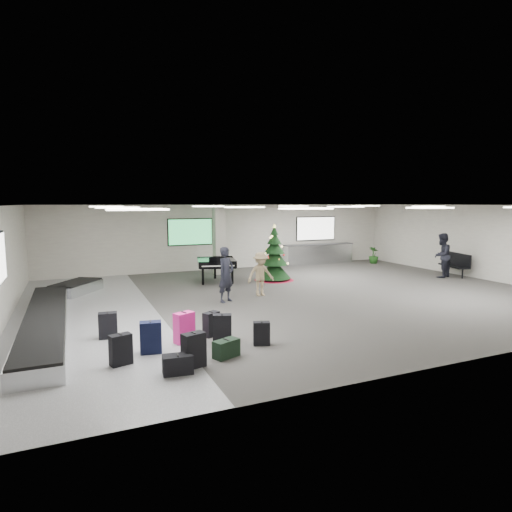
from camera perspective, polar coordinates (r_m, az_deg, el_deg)
name	(u,v)px	position (r m, az deg, el deg)	size (l,w,h in m)	color
ground	(297,296)	(15.35, 5.46, -5.27)	(18.00, 18.00, 0.00)	#34322F
room_envelope	(279,229)	(15.44, 3.11, 3.56)	(18.02, 14.02, 3.21)	#B3AEA4
baggage_carousel	(53,313)	(13.39, -25.40, -6.83)	(2.28, 9.71, 0.43)	silver
service_counter	(318,254)	(23.42, 8.31, 0.30)	(4.05, 0.65, 1.08)	silver
suitcase_0	(194,350)	(8.81, -8.31, -12.33)	(0.51, 0.37, 0.73)	black
suitcase_1	(222,328)	(10.25, -4.52, -9.59)	(0.49, 0.37, 0.69)	black
pink_suitcase	(184,328)	(10.32, -9.55, -9.40)	(0.53, 0.43, 0.75)	#D91C7E
suitcase_3	(211,324)	(10.74, -6.00, -9.02)	(0.46, 0.39, 0.62)	black
navy_suitcase	(151,337)	(9.78, -13.86, -10.50)	(0.50, 0.34, 0.73)	black
suitcase_5	(121,350)	(9.28, -17.58, -11.81)	(0.47, 0.34, 0.66)	black
green_duffel	(226,348)	(9.35, -3.99, -12.20)	(0.63, 0.47, 0.40)	black
suitcase_7	(262,333)	(10.04, 0.74, -10.29)	(0.42, 0.31, 0.57)	black
suitcase_8	(108,326)	(11.09, -19.13, -8.75)	(0.46, 0.29, 0.66)	black
black_duffel	(178,364)	(8.61, -10.39, -14.02)	(0.60, 0.38, 0.40)	black
christmas_tree	(274,261)	(18.21, 2.45, -0.67)	(1.69, 1.69, 2.41)	maroon
grand_piano	(216,263)	(17.91, -5.31, -0.90)	(1.91, 2.26, 1.12)	black
bench	(456,263)	(21.30, 25.08, -0.86)	(0.97, 1.72, 1.04)	black
traveler_a	(226,275)	(14.21, -4.01, -2.48)	(0.67, 0.44, 1.84)	black
traveler_b	(261,274)	(15.13, 0.63, -2.42)	(1.01, 0.58, 1.56)	#8F7A58
traveler_bench	(442,255)	(20.53, 23.52, 0.07)	(0.95, 0.74, 1.96)	black
potted_plant_left	(278,260)	(21.98, 2.99, -0.57)	(0.39, 0.32, 0.71)	#1C4215
potted_plant_right	(374,255)	(24.22, 15.41, 0.13)	(0.51, 0.51, 0.91)	#1C4215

